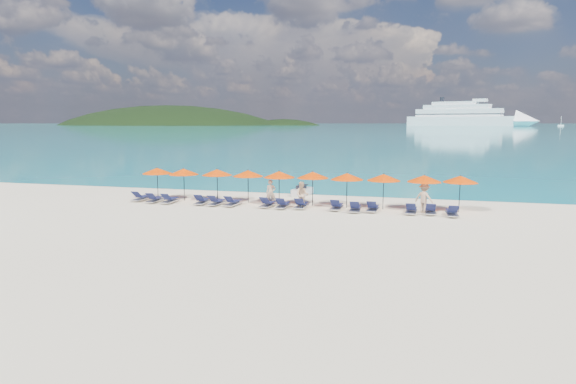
# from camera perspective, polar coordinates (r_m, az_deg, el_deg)

# --- Properties ---
(ground) EXTENTS (1400.00, 1400.00, 0.00)m
(ground) POSITION_cam_1_polar(r_m,az_deg,el_deg) (26.63, -1.62, -3.47)
(ground) COLOR beige
(sea) EXTENTS (1600.00, 1300.00, 0.01)m
(sea) POSITION_cam_1_polar(r_m,az_deg,el_deg) (685.08, 14.06, 7.73)
(sea) COLOR #1FA9B2
(sea) RESTS_ON ground
(headland_main) EXTENTS (374.00, 242.00, 126.50)m
(headland_main) POSITION_cam_1_polar(r_m,az_deg,el_deg) (644.64, -14.00, 4.32)
(headland_main) COLOR black
(headland_main) RESTS_ON ground
(headland_small) EXTENTS (162.00, 126.00, 85.50)m
(headland_small) POSITION_cam_1_polar(r_m,az_deg,el_deg) (607.15, -0.50, 4.61)
(headland_small) COLOR black
(headland_small) RESTS_ON ground
(cruise_ship) EXTENTS (132.68, 68.44, 37.32)m
(cruise_ship) POSITION_cam_1_polar(r_m,az_deg,el_deg) (555.54, 20.88, 8.32)
(cruise_ship) COLOR white
(cruise_ship) RESTS_ON ground
(sailboat_near) EXTENTS (6.16, 2.05, 11.29)m
(sailboat_near) POSITION_cam_1_polar(r_m,az_deg,el_deg) (597.92, 25.84, 7.18)
(sailboat_near) COLOR white
(sailboat_near) RESTS_ON ground
(sailboat_far) EXTENTS (5.52, 1.84, 10.12)m
(sailboat_far) POSITION_cam_1_polar(r_m,az_deg,el_deg) (568.39, 29.61, 6.90)
(sailboat_far) COLOR white
(sailboat_far) RESTS_ON ground
(jetski) EXTENTS (1.31, 2.28, 0.76)m
(jetski) POSITION_cam_1_polar(r_m,az_deg,el_deg) (35.81, 1.69, 0.12)
(jetski) COLOR silver
(jetski) RESTS_ON ground
(beachgoer_a) EXTENTS (0.71, 0.57, 1.70)m
(beachgoer_a) POSITION_cam_1_polar(r_m,az_deg,el_deg) (31.26, -2.05, -0.11)
(beachgoer_a) COLOR tan
(beachgoer_a) RESTS_ON ground
(beachgoer_b) EXTENTS (0.87, 0.54, 1.72)m
(beachgoer_b) POSITION_cam_1_polar(r_m,az_deg,el_deg) (30.27, 1.69, -0.38)
(beachgoer_b) COLOR tan
(beachgoer_b) RESTS_ON ground
(beachgoer_c) EXTENTS (1.28, 1.02, 1.80)m
(beachgoer_c) POSITION_cam_1_polar(r_m,az_deg,el_deg) (30.06, 15.83, -0.67)
(beachgoer_c) COLOR tan
(beachgoer_c) RESTS_ON ground
(umbrella_0) EXTENTS (2.10, 2.10, 2.28)m
(umbrella_0) POSITION_cam_1_polar(r_m,az_deg,el_deg) (35.08, -15.26, 2.45)
(umbrella_0) COLOR black
(umbrella_0) RESTS_ON ground
(umbrella_1) EXTENTS (2.10, 2.10, 2.28)m
(umbrella_1) POSITION_cam_1_polar(r_m,az_deg,el_deg) (34.01, -12.26, 2.38)
(umbrella_1) COLOR black
(umbrella_1) RESTS_ON ground
(umbrella_2) EXTENTS (2.10, 2.10, 2.28)m
(umbrella_2) POSITION_cam_1_polar(r_m,az_deg,el_deg) (33.20, -8.41, 2.33)
(umbrella_2) COLOR black
(umbrella_2) RESTS_ON ground
(umbrella_3) EXTENTS (2.10, 2.10, 2.28)m
(umbrella_3) POSITION_cam_1_polar(r_m,az_deg,el_deg) (32.28, -4.77, 2.22)
(umbrella_3) COLOR black
(umbrella_3) RESTS_ON ground
(umbrella_4) EXTENTS (2.10, 2.10, 2.28)m
(umbrella_4) POSITION_cam_1_polar(r_m,az_deg,el_deg) (31.53, -1.06, 2.11)
(umbrella_4) COLOR black
(umbrella_4) RESTS_ON ground
(umbrella_5) EXTENTS (2.10, 2.10, 2.28)m
(umbrella_5) POSITION_cam_1_polar(r_m,az_deg,el_deg) (31.24, 2.95, 2.04)
(umbrella_5) COLOR black
(umbrella_5) RESTS_ON ground
(umbrella_6) EXTENTS (2.10, 2.10, 2.28)m
(umbrella_6) POSITION_cam_1_polar(r_m,az_deg,el_deg) (30.59, 7.01, 1.85)
(umbrella_6) COLOR black
(umbrella_6) RESTS_ON ground
(umbrella_7) EXTENTS (2.10, 2.10, 2.28)m
(umbrella_7) POSITION_cam_1_polar(r_m,az_deg,el_deg) (30.41, 11.28, 1.71)
(umbrella_7) COLOR black
(umbrella_7) RESTS_ON ground
(umbrella_8) EXTENTS (2.10, 2.10, 2.28)m
(umbrella_8) POSITION_cam_1_polar(r_m,az_deg,el_deg) (30.37, 15.85, 1.54)
(umbrella_8) COLOR black
(umbrella_8) RESTS_ON ground
(umbrella_9) EXTENTS (2.10, 2.10, 2.28)m
(umbrella_9) POSITION_cam_1_polar(r_m,az_deg,el_deg) (30.73, 19.76, 1.44)
(umbrella_9) COLOR black
(umbrella_9) RESTS_ON ground
(lounger_0) EXTENTS (0.72, 1.74, 0.66)m
(lounger_0) POSITION_cam_1_polar(r_m,az_deg,el_deg) (34.78, -16.97, -0.63)
(lounger_0) COLOR silver
(lounger_0) RESTS_ON ground
(lounger_1) EXTENTS (0.70, 1.73, 0.66)m
(lounger_1) POSITION_cam_1_polar(r_m,az_deg,el_deg) (33.82, -15.51, -0.82)
(lounger_1) COLOR silver
(lounger_1) RESTS_ON ground
(lounger_2) EXTENTS (0.67, 1.72, 0.66)m
(lounger_2) POSITION_cam_1_polar(r_m,az_deg,el_deg) (33.28, -13.83, -0.90)
(lounger_2) COLOR silver
(lounger_2) RESTS_ON ground
(lounger_3) EXTENTS (0.73, 1.74, 0.66)m
(lounger_3) POSITION_cam_1_polar(r_m,az_deg,el_deg) (32.37, -10.17, -1.05)
(lounger_3) COLOR silver
(lounger_3) RESTS_ON ground
(lounger_4) EXTENTS (0.77, 1.75, 0.66)m
(lounger_4) POSITION_cam_1_polar(r_m,az_deg,el_deg) (31.84, -8.45, -1.16)
(lounger_4) COLOR silver
(lounger_4) RESTS_ON ground
(lounger_5) EXTENTS (0.77, 1.75, 0.66)m
(lounger_5) POSITION_cam_1_polar(r_m,az_deg,el_deg) (31.47, -6.56, -1.24)
(lounger_5) COLOR silver
(lounger_5) RESTS_ON ground
(lounger_6) EXTENTS (0.77, 1.75, 0.66)m
(lounger_6) POSITION_cam_1_polar(r_m,az_deg,el_deg) (30.85, -2.41, -1.39)
(lounger_6) COLOR silver
(lounger_6) RESTS_ON ground
(lounger_7) EXTENTS (0.63, 1.70, 0.66)m
(lounger_7) POSITION_cam_1_polar(r_m,az_deg,el_deg) (30.43, -0.62, -1.51)
(lounger_7) COLOR silver
(lounger_7) RESTS_ON ground
(lounger_8) EXTENTS (0.65, 1.71, 0.66)m
(lounger_8) POSITION_cam_1_polar(r_m,az_deg,el_deg) (30.40, 1.59, -1.53)
(lounger_8) COLOR silver
(lounger_8) RESTS_ON ground
(lounger_9) EXTENTS (0.65, 1.71, 0.66)m
(lounger_9) POSITION_cam_1_polar(r_m,az_deg,el_deg) (30.02, 5.78, -1.70)
(lounger_9) COLOR silver
(lounger_9) RESTS_ON ground
(lounger_10) EXTENTS (0.66, 1.71, 0.66)m
(lounger_10) POSITION_cam_1_polar(r_m,az_deg,el_deg) (29.52, 7.97, -1.91)
(lounger_10) COLOR silver
(lounger_10) RESTS_ON ground
(lounger_11) EXTENTS (0.72, 1.73, 0.66)m
(lounger_11) POSITION_cam_1_polar(r_m,az_deg,el_deg) (29.77, 10.02, -1.87)
(lounger_11) COLOR silver
(lounger_11) RESTS_ON ground
(lounger_12) EXTENTS (0.73, 1.74, 0.66)m
(lounger_12) POSITION_cam_1_polar(r_m,az_deg,el_deg) (29.56, 14.40, -2.08)
(lounger_12) COLOR silver
(lounger_12) RESTS_ON ground
(lounger_13) EXTENTS (0.62, 1.70, 0.66)m
(lounger_13) POSITION_cam_1_polar(r_m,az_deg,el_deg) (29.73, 16.51, -2.10)
(lounger_13) COLOR silver
(lounger_13) RESTS_ON ground
(lounger_14) EXTENTS (0.69, 1.73, 0.66)m
(lounger_14) POSITION_cam_1_polar(r_m,az_deg,el_deg) (29.49, 18.86, -2.29)
(lounger_14) COLOR silver
(lounger_14) RESTS_ON ground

